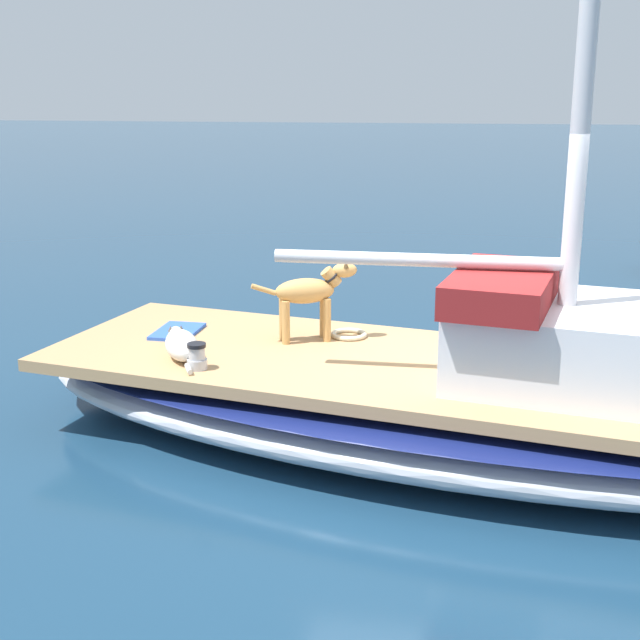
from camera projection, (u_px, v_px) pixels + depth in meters
ground_plane at (441, 445)px, 7.08m from camera, size 120.00×120.00×0.00m
sailboat_main at (443, 406)px, 7.00m from camera, size 3.91×7.59×0.66m
cabin_house at (595, 341)px, 6.42m from camera, size 1.81×2.46×0.84m
dog_tan at (310, 293)px, 7.55m from camera, size 0.43×0.90×0.70m
dog_white at (181, 344)px, 7.17m from camera, size 0.90×0.51×0.22m
deck_winch at (197, 357)px, 6.86m from camera, size 0.16×0.16×0.21m
coiled_rope at (349, 334)px, 7.75m from camera, size 0.32×0.32×0.04m
deck_towel at (177, 331)px, 7.87m from camera, size 0.57×0.38×0.03m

